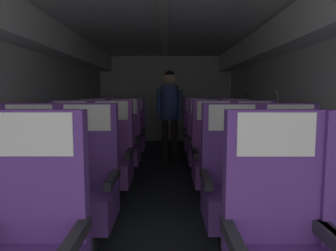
{
  "coord_description": "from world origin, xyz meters",
  "views": [
    {
      "loc": [
        0.06,
        0.29,
        1.19
      ],
      "look_at": [
        0.05,
        4.16,
        0.77
      ],
      "focal_mm": 31.85,
      "sensor_mm": 36.0,
      "label": 1
    }
  ],
  "objects_px": {
    "seat_c_left_aisle": "(112,160)",
    "seat_d_right_window": "(205,145)",
    "seat_c_left_window": "(70,160)",
    "seat_e_right_window": "(198,135)",
    "seat_b_left_aisle": "(87,189)",
    "seat_e_left_window": "(107,135)",
    "seat_b_right_window": "(234,188)",
    "seat_b_right_aisle": "(293,189)",
    "seat_c_right_aisle": "(257,160)",
    "flight_attendant": "(171,107)",
    "seat_d_left_window": "(93,145)",
    "seat_c_right_window": "(215,160)",
    "seat_d_left_aisle": "(125,145)",
    "seat_e_left_aisle": "(133,135)",
    "seat_e_right_aisle": "(224,135)",
    "seat_b_left_window": "(29,188)",
    "seat_d_right_aisle": "(236,145)"
  },
  "relations": [
    {
      "from": "seat_c_left_aisle",
      "to": "seat_d_right_window",
      "type": "bearing_deg",
      "value": 40.21
    },
    {
      "from": "seat_c_left_window",
      "to": "seat_e_right_window",
      "type": "relative_size",
      "value": 1.0
    },
    {
      "from": "seat_b_left_aisle",
      "to": "seat_c_left_window",
      "type": "height_order",
      "value": "same"
    },
    {
      "from": "seat_c_left_window",
      "to": "seat_e_left_window",
      "type": "relative_size",
      "value": 1.0
    },
    {
      "from": "seat_b_right_window",
      "to": "seat_b_right_aisle",
      "type": "bearing_deg",
      "value": -1.23
    },
    {
      "from": "seat_c_right_aisle",
      "to": "flight_attendant",
      "type": "bearing_deg",
      "value": 115.16
    },
    {
      "from": "seat_b_right_window",
      "to": "flight_attendant",
      "type": "relative_size",
      "value": 0.71
    },
    {
      "from": "seat_e_right_window",
      "to": "seat_d_left_window",
      "type": "bearing_deg",
      "value": -148.94
    },
    {
      "from": "seat_c_left_window",
      "to": "seat_b_right_window",
      "type": "bearing_deg",
      "value": -31.54
    },
    {
      "from": "seat_b_right_aisle",
      "to": "seat_c_right_window",
      "type": "bearing_deg",
      "value": 114.42
    },
    {
      "from": "seat_c_right_window",
      "to": "seat_d_left_aisle",
      "type": "distance_m",
      "value": 1.43
    },
    {
      "from": "seat_b_right_window",
      "to": "seat_e_left_aisle",
      "type": "relative_size",
      "value": 1.0
    },
    {
      "from": "seat_d_left_window",
      "to": "seat_e_left_aisle",
      "type": "xyz_separation_m",
      "value": [
        0.44,
        0.95,
        0.0
      ]
    },
    {
      "from": "seat_d_right_window",
      "to": "seat_e_right_aisle",
      "type": "height_order",
      "value": "same"
    },
    {
      "from": "seat_e_left_aisle",
      "to": "flight_attendant",
      "type": "height_order",
      "value": "flight_attendant"
    },
    {
      "from": "seat_b_left_window",
      "to": "seat_c_left_window",
      "type": "bearing_deg",
      "value": 89.98
    },
    {
      "from": "flight_attendant",
      "to": "seat_b_right_aisle",
      "type": "bearing_deg",
      "value": 87.37
    },
    {
      "from": "seat_c_right_window",
      "to": "seat_e_right_aisle",
      "type": "relative_size",
      "value": 1.0
    },
    {
      "from": "seat_c_left_window",
      "to": "seat_c_right_aisle",
      "type": "bearing_deg",
      "value": -0.03
    },
    {
      "from": "seat_d_left_aisle",
      "to": "seat_b_right_window",
      "type": "bearing_deg",
      "value": -59.65
    },
    {
      "from": "seat_d_left_aisle",
      "to": "seat_d_left_window",
      "type": "bearing_deg",
      "value": 177.64
    },
    {
      "from": "seat_b_left_aisle",
      "to": "seat_e_right_aisle",
      "type": "relative_size",
      "value": 1.0
    },
    {
      "from": "seat_d_right_aisle",
      "to": "seat_e_right_aisle",
      "type": "distance_m",
      "value": 0.94
    },
    {
      "from": "seat_c_right_window",
      "to": "seat_d_left_aisle",
      "type": "xyz_separation_m",
      "value": [
        -1.1,
        0.92,
        0.0
      ]
    },
    {
      "from": "seat_d_right_window",
      "to": "seat_e_right_window",
      "type": "bearing_deg",
      "value": 90.4
    },
    {
      "from": "flight_attendant",
      "to": "seat_c_left_window",
      "type": "bearing_deg",
      "value": 40.76
    },
    {
      "from": "seat_b_right_aisle",
      "to": "seat_e_right_window",
      "type": "distance_m",
      "value": 2.86
    },
    {
      "from": "seat_b_right_aisle",
      "to": "seat_e_left_aisle",
      "type": "height_order",
      "value": "same"
    },
    {
      "from": "seat_c_right_aisle",
      "to": "seat_b_left_aisle",
      "type": "bearing_deg",
      "value": -148.39
    },
    {
      "from": "seat_b_right_window",
      "to": "seat_e_left_window",
      "type": "height_order",
      "value": "same"
    },
    {
      "from": "seat_d_right_window",
      "to": "seat_d_left_window",
      "type": "bearing_deg",
      "value": 179.52
    },
    {
      "from": "seat_e_right_window",
      "to": "seat_d_left_aisle",
      "type": "bearing_deg",
      "value": -139.23
    },
    {
      "from": "seat_d_left_aisle",
      "to": "seat_c_right_window",
      "type": "bearing_deg",
      "value": -39.84
    },
    {
      "from": "seat_e_right_window",
      "to": "flight_attendant",
      "type": "height_order",
      "value": "flight_attendant"
    },
    {
      "from": "seat_d_left_window",
      "to": "seat_e_right_aisle",
      "type": "bearing_deg",
      "value": 25.2
    },
    {
      "from": "seat_b_left_window",
      "to": "seat_e_right_aisle",
      "type": "distance_m",
      "value": 3.46
    },
    {
      "from": "seat_b_right_window",
      "to": "seat_d_left_aisle",
      "type": "height_order",
      "value": "same"
    },
    {
      "from": "seat_e_left_window",
      "to": "seat_e_right_window",
      "type": "xyz_separation_m",
      "value": [
        1.55,
        -0.0,
        0.0
      ]
    },
    {
      "from": "seat_c_right_aisle",
      "to": "seat_e_right_window",
      "type": "height_order",
      "value": "same"
    },
    {
      "from": "seat_b_right_window",
      "to": "seat_e_left_window",
      "type": "relative_size",
      "value": 1.0
    },
    {
      "from": "seat_b_left_window",
      "to": "seat_e_right_window",
      "type": "distance_m",
      "value": 3.22
    },
    {
      "from": "seat_d_right_window",
      "to": "flight_attendant",
      "type": "bearing_deg",
      "value": 115.14
    },
    {
      "from": "seat_e_left_window",
      "to": "flight_attendant",
      "type": "distance_m",
      "value": 1.19
    },
    {
      "from": "seat_b_right_window",
      "to": "seat_e_right_window",
      "type": "xyz_separation_m",
      "value": [
        0.0,
        2.82,
        0.0
      ]
    },
    {
      "from": "seat_b_left_aisle",
      "to": "seat_d_left_window",
      "type": "xyz_separation_m",
      "value": [
        -0.44,
        1.9,
        0.0
      ]
    },
    {
      "from": "seat_c_right_window",
      "to": "seat_d_left_aisle",
      "type": "relative_size",
      "value": 1.0
    },
    {
      "from": "seat_b_left_window",
      "to": "seat_c_right_window",
      "type": "relative_size",
      "value": 1.0
    },
    {
      "from": "seat_d_left_window",
      "to": "seat_b_right_window",
      "type": "bearing_deg",
      "value": -50.82
    },
    {
      "from": "seat_b_left_window",
      "to": "seat_c_left_aisle",
      "type": "distance_m",
      "value": 1.05
    },
    {
      "from": "flight_attendant",
      "to": "seat_d_left_window",
      "type": "bearing_deg",
      "value": 22.48
    }
  ]
}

